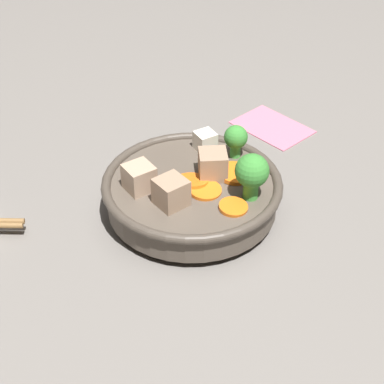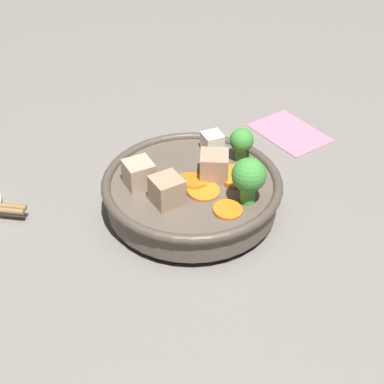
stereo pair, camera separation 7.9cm
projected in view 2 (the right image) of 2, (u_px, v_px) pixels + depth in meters
name	position (u px, v px, depth m)	size (l,w,h in m)	color
ground_plane	(192.00, 212.00, 0.81)	(3.00, 3.00, 0.00)	slate
stirfry_bowl	(193.00, 190.00, 0.79)	(0.22, 0.22, 0.10)	#51473D
napkin	(290.00, 133.00, 0.96)	(0.12, 0.10, 0.00)	#D16B84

